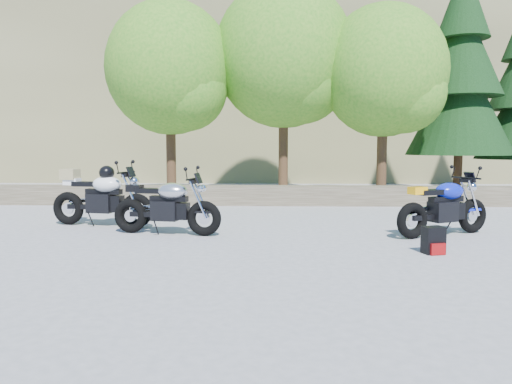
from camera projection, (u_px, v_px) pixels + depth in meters
ground at (241, 248)px, 7.50m from camera, size 90.00×90.00×0.00m
stone_wall at (254, 195)px, 12.95m from camera, size 22.00×0.55×0.50m
hillside at (309, 60)px, 34.59m from camera, size 80.00×30.00×15.00m
tree_decid_left at (173, 73)px, 14.35m from camera, size 3.67×3.67×5.62m
tree_decid_mid at (287, 60)px, 14.60m from camera, size 4.08×4.08×6.24m
tree_decid_right at (388, 76)px, 13.96m from camera, size 3.54×3.54×5.41m
conifer_near at (461, 75)px, 15.12m from camera, size 3.17×3.17×7.06m
silver_bike at (167, 207)px, 8.58m from camera, size 1.96×0.66×0.99m
white_bike at (101, 196)px, 9.49m from camera, size 2.08×0.72×1.16m
blue_bike at (444, 208)px, 8.46m from camera, size 1.83×1.03×0.99m
backpack at (434, 241)px, 7.06m from camera, size 0.33×0.30×0.39m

